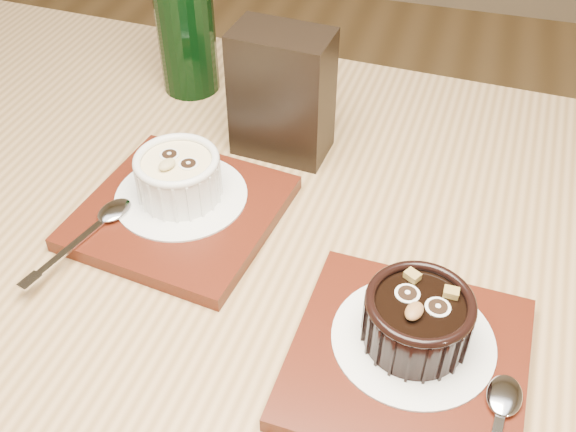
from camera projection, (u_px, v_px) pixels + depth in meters
name	position (u px, v px, depth m)	size (l,w,h in m)	color
table	(271.00, 342.00, 0.66)	(1.24, 0.86, 0.75)	olive
tray_left	(181.00, 212.00, 0.66)	(0.18, 0.18, 0.01)	#501A0D
doily_left	(181.00, 196.00, 0.66)	(0.13, 0.13, 0.00)	white
ramekin_white	(178.00, 175.00, 0.64)	(0.08, 0.08, 0.05)	white
spoon_left	(88.00, 232.00, 0.62)	(0.03, 0.13, 0.01)	silver
tray_right	(407.00, 361.00, 0.53)	(0.18, 0.18, 0.01)	#501A0D
doily_right	(413.00, 339.00, 0.53)	(0.13, 0.13, 0.00)	white
ramekin_dark	(418.00, 318.00, 0.52)	(0.08, 0.08, 0.05)	black
condiment_stand	(282.00, 94.00, 0.70)	(0.10, 0.06, 0.14)	black
green_bottle	(184.00, 11.00, 0.77)	(0.07, 0.07, 0.26)	black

